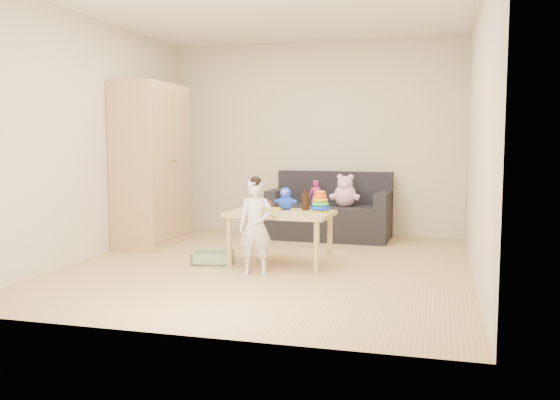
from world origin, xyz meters
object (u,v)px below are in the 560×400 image
(sofa, at_px, (329,222))
(play_table, at_px, (280,238))
(wardrobe, at_px, (152,165))
(toddler, at_px, (256,228))

(sofa, height_order, play_table, play_table)
(wardrobe, bearing_deg, sofa, 26.38)
(sofa, bearing_deg, play_table, -94.05)
(wardrobe, height_order, play_table, wardrobe)
(sofa, distance_m, toddler, 2.26)
(wardrobe, relative_size, sofa, 1.26)
(wardrobe, relative_size, toddler, 2.19)
(wardrobe, height_order, toddler, wardrobe)
(wardrobe, distance_m, sofa, 2.37)
(play_table, bearing_deg, sofa, 83.71)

